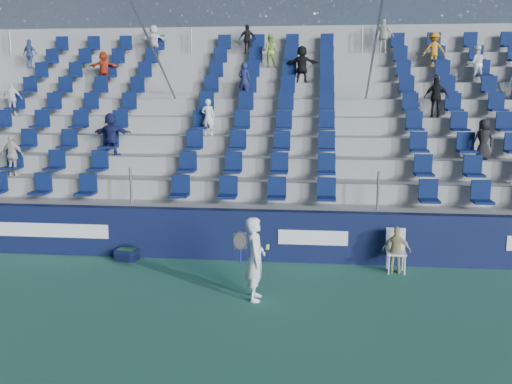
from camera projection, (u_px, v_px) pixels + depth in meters
ground at (228, 309)px, 10.49m from camera, size 70.00×70.00×0.00m
sponsor_wall at (249, 235)px, 13.47m from camera, size 24.00×0.32×1.20m
grandstand at (269, 148)px, 18.18m from camera, size 24.00×8.17×6.63m
tennis_player at (255, 259)px, 10.85m from camera, size 0.69×0.65×1.62m
line_judge_chair at (396, 247)px, 12.62m from camera, size 0.44×0.45×0.96m
line_judge at (397, 250)px, 12.48m from camera, size 0.65×0.37×1.04m
ball_bin at (127, 254)px, 13.47m from camera, size 0.55×0.41×0.28m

